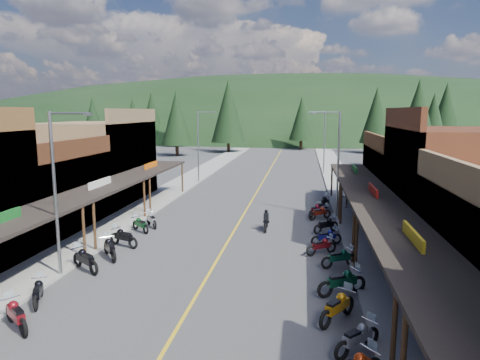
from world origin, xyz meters
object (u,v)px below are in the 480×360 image
at_px(pine_4, 376,115).
at_px(bike_east_11, 316,209).
at_px(bike_west_4, 38,291).
at_px(pine_1, 176,114).
at_px(bike_east_10, 320,212).
at_px(bike_west_3, 16,314).
at_px(bike_west_9, 152,219).
at_px(bike_east_4, 337,306).
at_px(bike_east_9, 326,224).
at_px(rider_on_bike, 266,222).
at_px(pine_8, 133,124).
at_px(bike_east_6, 340,257).
at_px(pine_3, 301,118).
at_px(pine_5, 446,111).
at_px(shop_west_3, 96,162).
at_px(bike_east_7, 321,245).
at_px(bike_east_3, 357,337).
at_px(pine_7, 152,114).
at_px(streetlight_3, 323,140).
at_px(bike_west_5, 85,259).
at_px(pine_9, 433,122).
at_px(pine_2, 228,111).
at_px(pine_0, 93,118).
at_px(bike_west_7, 124,236).
at_px(streetlight_2, 336,159).
at_px(streetlight_1, 199,143).
at_px(pine_11, 418,117).
at_px(bike_east_12, 323,202).
at_px(shop_west_2, 30,193).
at_px(pine_10, 176,118).
at_px(streetlight_0, 57,187).
at_px(pedestrian_east_a, 388,255).
at_px(bike_east_5, 342,281).
at_px(bike_east_8, 326,236).
at_px(bike_west_8, 140,224).
at_px(shop_east_3, 419,180).

relative_size(pine_4, bike_east_11, 6.61).
bearing_deg(bike_west_4, pine_1, 77.33).
xyz_separation_m(pine_1, pine_4, (42.00, -10.00, 0.00)).
bearing_deg(bike_east_10, bike_west_3, -70.91).
bearing_deg(bike_west_9, bike_east_4, -82.26).
distance_m(bike_east_9, rider_on_bike, 3.98).
xyz_separation_m(pine_8, bike_east_6, (28.48, -42.76, -5.40)).
height_order(pine_3, pine_5, pine_5).
height_order(shop_west_3, pine_5, pine_5).
relative_size(bike_east_6, bike_east_7, 1.05).
xyz_separation_m(pine_1, pine_8, (2.00, -30.00, -1.26)).
bearing_deg(bike_east_9, bike_east_10, 144.04).
bearing_deg(bike_east_3, bike_east_6, 135.82).
xyz_separation_m(pine_7, bike_east_11, (37.54, -67.79, -6.70)).
xyz_separation_m(streetlight_3, bike_east_10, (-1.12, -22.83, -3.89)).
height_order(pine_5, bike_west_5, pine_5).
height_order(pine_9, rider_on_bike, pine_9).
bearing_deg(pine_2, pine_0, 172.41).
bearing_deg(bike_west_7, pine_7, 43.75).
bearing_deg(bike_east_3, bike_east_7, 140.74).
height_order(shop_west_3, streetlight_2, shop_west_3).
xyz_separation_m(pine_1, pine_9, (48.00, -25.00, -0.86)).
distance_m(streetlight_1, pine_9, 38.61).
bearing_deg(pine_0, shop_west_3, -62.66).
xyz_separation_m(streetlight_1, bike_west_4, (0.60, -30.89, -3.90)).
bearing_deg(pine_11, bike_east_6, -108.35).
height_order(bike_west_9, bike_east_3, bike_east_3).
distance_m(bike_east_9, bike_east_12, 6.62).
height_order(shop_west_2, pine_2, pine_2).
height_order(bike_west_4, bike_east_9, bike_east_9).
bearing_deg(shop_west_3, pine_10, 96.22).
relative_size(streetlight_0, pine_1, 0.64).
height_order(bike_west_3, bike_east_9, bike_west_3).
xyz_separation_m(pine_1, pedestrian_east_a, (32.75, -73.40, -6.21)).
bearing_deg(bike_west_5, rider_on_bike, -9.11).
xyz_separation_m(pine_8, bike_east_5, (28.30, -46.17, -5.31)).
distance_m(streetlight_1, bike_east_8, 25.02).
bearing_deg(streetlight_0, bike_west_8, 84.38).
bearing_deg(bike_east_7, bike_west_8, -137.18).
height_order(pine_5, bike_west_4, pine_5).
distance_m(streetlight_1, bike_west_5, 27.43).
bearing_deg(pine_3, streetlight_2, -87.09).
height_order(bike_east_4, rider_on_bike, rider_on_bike).
height_order(pine_9, bike_east_9, pine_9).
distance_m(shop_east_3, pine_11, 27.81).
bearing_deg(bike_east_9, bike_east_6, -37.32).
bearing_deg(shop_east_3, bike_east_3, -108.38).
distance_m(streetlight_0, pine_8, 48.42).
xyz_separation_m(bike_west_4, pedestrian_east_a, (15.11, 5.50, 0.46)).
relative_size(shop_west_3, shop_east_3, 1.00).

